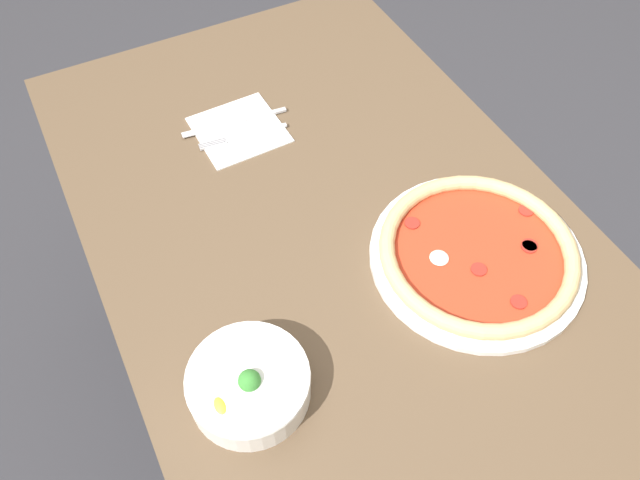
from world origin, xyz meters
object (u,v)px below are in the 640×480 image
Objects in this scene: pizza at (478,253)px; knife at (239,121)px; fork at (245,136)px; bowl at (248,383)px.

knife is at bearing 24.43° from pizza.
knife is (0.04, -0.01, -0.00)m from fork.
fork is (0.44, 0.23, -0.01)m from pizza.
bowl is at bearing 75.03° from knife.
pizza reaches higher than fork.
fork is at bearing 86.66° from knife.
pizza is at bearing 120.61° from knife.
bowl is at bearing 95.90° from pizza.
fork and knife have the same top height.
pizza is 0.54m from knife.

